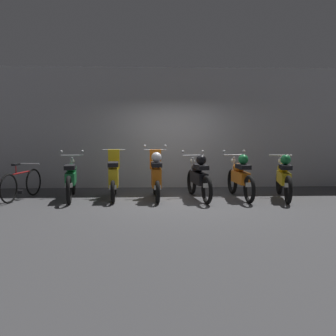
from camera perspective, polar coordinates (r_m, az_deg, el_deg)
name	(u,v)px	position (r m, az deg, el deg)	size (l,w,h in m)	color
ground_plane	(178,200)	(9.13, 1.48, -4.83)	(80.00, 80.00, 0.00)	#424244
back_wall	(173,128)	(11.10, 0.76, 5.94)	(16.00, 0.30, 3.40)	#ADADB2
motorbike_slot_0	(71,179)	(9.54, -14.19, -1.54)	(0.59, 1.95, 1.15)	black
motorbike_slot_1	(114,177)	(9.38, -8.06, -1.34)	(0.56, 1.68, 1.18)	black
motorbike_slot_2	(156,175)	(9.25, -1.78, -1.12)	(0.59, 1.68, 1.29)	black
motorbike_slot_3	(199,177)	(9.26, 4.57, -1.38)	(0.58, 1.94, 1.15)	black
motorbike_slot_4	(240,177)	(9.50, 10.67, -1.27)	(0.59, 1.95, 1.15)	black
motorbike_slot_5	(284,177)	(9.67, 16.77, -1.31)	(0.58, 1.94, 1.08)	black
bicycle	(22,184)	(9.86, -20.88, -2.28)	(0.57, 1.69, 0.89)	black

